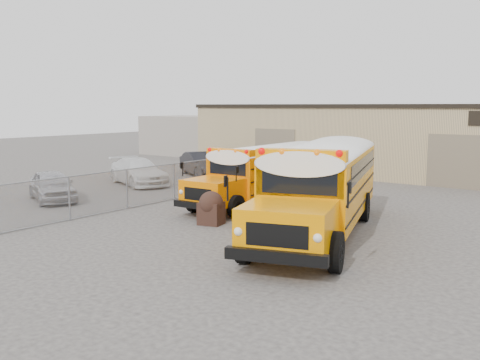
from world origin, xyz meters
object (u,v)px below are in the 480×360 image
Objects in this scene: school_bus_left at (318,159)px; car_white at (138,171)px; car_silver at (52,186)px; car_dark at (202,164)px; school_bus_right at (348,161)px; tarp_bundle at (211,207)px.

car_white is at bearing -148.62° from school_bus_left.
car_silver is 0.92× the size of car_dark.
car_white is at bearing -168.75° from school_bus_right.
car_dark is at bearing 132.41° from tarp_bundle.
school_bus_right is 8.35m from tarp_bundle.
car_dark is at bearing 25.06° from car_silver.
car_white is 5.18m from car_dark.
school_bus_left is 1.81× the size of car_white.
tarp_bundle is 0.30× the size of car_silver.
school_bus_left is at bearing 137.23° from school_bus_right.
car_dark is (-0.33, 11.40, 0.04)m from car_silver.
school_bus_left is 14.25m from car_silver.
school_bus_right is at bearing -57.67° from car_white.
car_silver is (-8.14, -11.66, -0.86)m from school_bus_left.
tarp_bundle is (1.38, -11.04, -0.93)m from school_bus_left.
tarp_bundle is at bearing -103.14° from school_bus_right.
tarp_bundle is (-1.88, -8.04, -1.25)m from school_bus_right.
car_silver is at bearing -148.55° from car_dark.
car_dark reaches higher than car_silver.
car_white reaches higher than tarp_bundle.
car_dark is (-11.73, 2.75, -1.14)m from school_bus_right.
school_bus_left is at bearing 97.10° from tarp_bundle.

